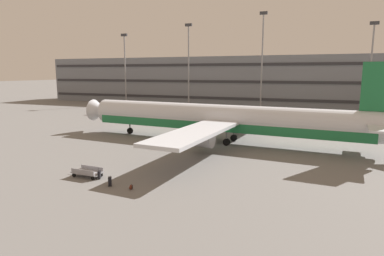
% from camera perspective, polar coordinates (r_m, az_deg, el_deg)
% --- Properties ---
extents(ground_plane, '(600.00, 600.00, 0.00)m').
position_cam_1_polar(ground_plane, '(42.36, 4.81, -2.88)').
color(ground_plane, slate).
extents(terminal_structure, '(140.21, 14.78, 13.40)m').
position_cam_1_polar(terminal_structure, '(94.14, 14.29, 7.84)').
color(terminal_structure, slate).
rests_on(terminal_structure, ground_plane).
extents(airliner, '(43.57, 35.46, 10.26)m').
position_cam_1_polar(airliner, '(43.10, 5.34, 1.50)').
color(airliner, silver).
rests_on(airliner, ground_plane).
extents(light_mast_far_left, '(1.80, 0.50, 19.77)m').
position_cam_1_polar(light_mast_far_left, '(96.58, -11.53, 10.86)').
color(light_mast_far_left, gray).
rests_on(light_mast_far_left, ground_plane).
extents(light_mast_left, '(1.80, 0.50, 21.51)m').
position_cam_1_polar(light_mast_left, '(87.71, -0.60, 11.78)').
color(light_mast_left, gray).
rests_on(light_mast_left, ground_plane).
extents(light_mast_center_left, '(1.80, 0.50, 23.26)m').
position_cam_1_polar(light_mast_center_left, '(82.58, 12.07, 12.33)').
color(light_mast_center_left, gray).
rests_on(light_mast_center_left, ground_plane).
extents(light_mast_center_right, '(1.80, 0.50, 19.80)m').
position_cam_1_polar(light_mast_center_right, '(81.97, 28.62, 10.16)').
color(light_mast_center_right, gray).
rests_on(light_mast_center_right, ground_plane).
extents(suitcase_laid_flat, '(0.33, 0.44, 0.95)m').
position_cam_1_polar(suitcase_laid_flat, '(29.93, -15.76, -7.76)').
color(suitcase_laid_flat, black).
rests_on(suitcase_laid_flat, ground_plane).
extents(suitcase_orange, '(0.44, 0.47, 0.85)m').
position_cam_1_polar(suitcase_orange, '(27.90, -14.03, -8.94)').
color(suitcase_orange, black).
rests_on(suitcase_orange, ground_plane).
extents(backpack_small, '(0.35, 0.41, 0.46)m').
position_cam_1_polar(backpack_small, '(26.82, -10.54, -10.04)').
color(backpack_small, '#592619').
rests_on(backpack_small, ground_plane).
extents(baggage_cart, '(3.33, 1.41, 0.82)m').
position_cam_1_polar(baggage_cart, '(30.80, -17.68, -7.29)').
color(baggage_cart, gray).
rests_on(baggage_cart, ground_plane).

